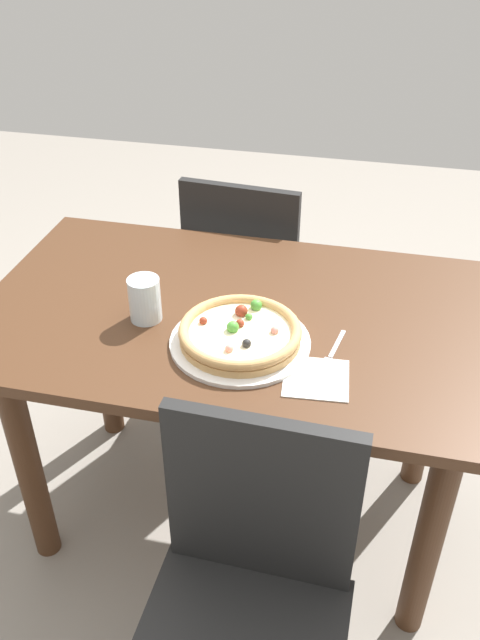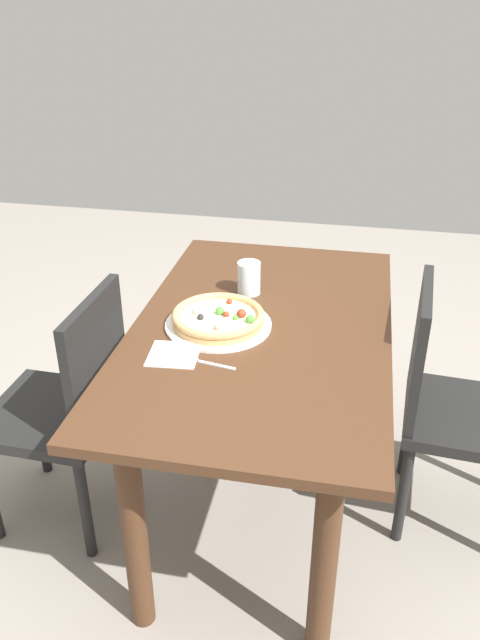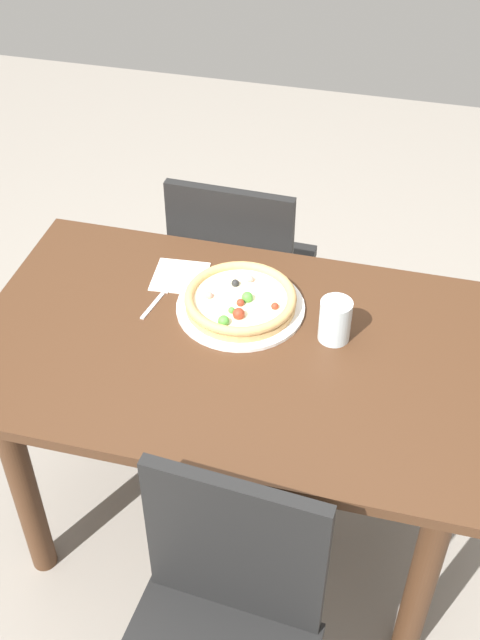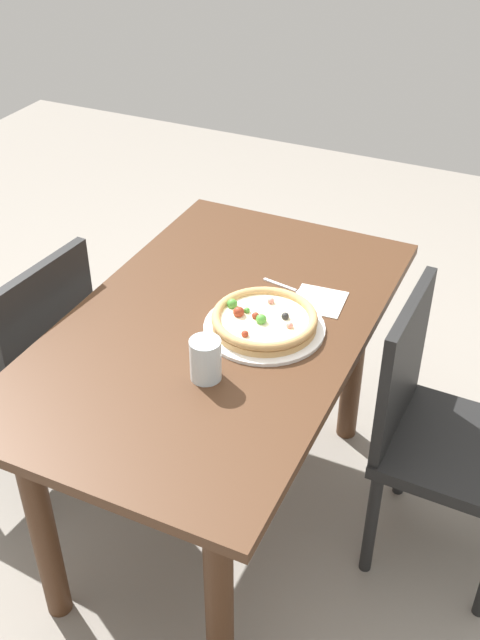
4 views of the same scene
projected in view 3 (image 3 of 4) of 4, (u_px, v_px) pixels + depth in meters
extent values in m
plane|color=gray|center=(240.00, 525.00, 2.41)|extent=(6.00, 6.00, 0.00)
cube|color=#472B19|center=(239.00, 349.00, 1.92)|extent=(1.30, 0.78, 0.03)
cylinder|color=#472B19|center=(23.00, 485.00, 2.08)|extent=(0.07, 0.07, 0.72)
cylinder|color=#472B19|center=(424.00, 572.00, 1.89)|extent=(0.07, 0.07, 0.72)
cylinder|color=#472B19|center=(97.00, 353.00, 2.45)|extent=(0.07, 0.07, 0.72)
cylinder|color=#472B19|center=(438.00, 415.00, 2.26)|extent=(0.07, 0.07, 0.72)
cylinder|color=black|center=(168.00, 638.00, 1.93)|extent=(0.04, 0.04, 0.40)
cube|color=black|center=(235.00, 548.00, 1.60)|extent=(0.38, 0.06, 0.42)
cylinder|color=black|center=(214.00, 287.00, 2.95)|extent=(0.04, 0.04, 0.40)
cylinder|color=black|center=(303.00, 303.00, 2.88)|extent=(0.04, 0.04, 0.40)
cylinder|color=black|center=(184.00, 347.00, 2.70)|extent=(0.04, 0.04, 0.40)
cylinder|color=black|center=(281.00, 367.00, 2.63)|extent=(0.04, 0.04, 0.40)
cube|color=black|center=(246.00, 275.00, 2.65)|extent=(0.41, 0.41, 0.04)
cube|color=black|center=(230.00, 251.00, 2.36)|extent=(0.38, 0.04, 0.42)
cylinder|color=white|center=(241.00, 307.00, 2.01)|extent=(0.33, 0.33, 0.01)
cylinder|color=tan|center=(241.00, 303.00, 2.00)|extent=(0.28, 0.28, 0.02)
cylinder|color=beige|center=(241.00, 299.00, 1.99)|extent=(0.25, 0.25, 0.01)
torus|color=tan|center=(241.00, 297.00, 1.99)|extent=(0.28, 0.28, 0.02)
sphere|color=maroon|center=(240.00, 303.00, 1.97)|extent=(0.02, 0.02, 0.02)
sphere|color=#E58C7F|center=(209.00, 295.00, 1.99)|extent=(0.02, 0.02, 0.02)
sphere|color=#E58C7F|center=(251.00, 279.00, 2.04)|extent=(0.02, 0.02, 0.02)
sphere|color=#262626|center=(235.00, 283.00, 2.03)|extent=(0.02, 0.02, 0.02)
sphere|color=#4C9E38|center=(232.00, 310.00, 1.95)|extent=(0.02, 0.02, 0.02)
sphere|color=maroon|center=(239.00, 314.00, 1.93)|extent=(0.03, 0.03, 0.03)
sphere|color=#4C9E38|center=(224.00, 321.00, 1.91)|extent=(0.03, 0.03, 0.03)
sphere|color=#4C9E38|center=(247.00, 297.00, 1.98)|extent=(0.03, 0.03, 0.03)
sphere|color=maroon|center=(275.00, 306.00, 1.96)|extent=(0.02, 0.02, 0.02)
cube|color=silver|center=(152.00, 306.00, 2.02)|extent=(0.03, 0.11, 0.00)
cube|color=silver|center=(168.00, 287.00, 2.08)|extent=(0.03, 0.05, 0.00)
cylinder|color=silver|center=(335.00, 320.00, 1.90)|extent=(0.08, 0.08, 0.11)
cube|color=white|center=(180.00, 276.00, 2.11)|extent=(0.15, 0.15, 0.00)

